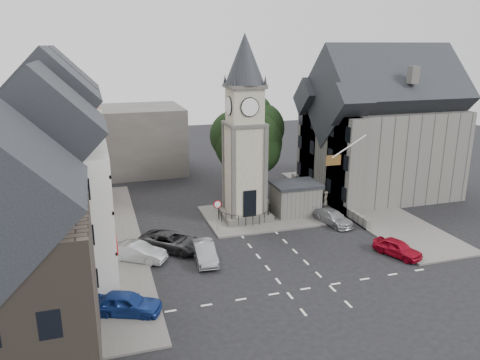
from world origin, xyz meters
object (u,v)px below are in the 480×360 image
object	(u,v)px
stone_shelter	(295,199)
pedestrian	(325,201)
car_east_red	(397,248)
car_west_blue	(126,303)
clock_tower	(245,130)

from	to	relation	value
stone_shelter	pedestrian	distance (m)	3.26
car_east_red	pedestrian	world-z (taller)	pedestrian
car_west_blue	car_east_red	distance (m)	20.10
clock_tower	pedestrian	size ratio (longest dim) A/B	8.47
stone_shelter	car_west_blue	size ratio (longest dim) A/B	1.04
stone_shelter	pedestrian	size ratio (longest dim) A/B	2.24
clock_tower	car_east_red	size ratio (longest dim) A/B	4.38
car_west_blue	pedestrian	bearing A→B (deg)	-34.93
clock_tower	pedestrian	distance (m)	10.74
clock_tower	car_west_blue	bearing A→B (deg)	-131.41
car_west_blue	pedestrian	xyz separation A→B (m)	(19.50, 12.66, 0.25)
clock_tower	pedestrian	world-z (taller)	clock_tower
clock_tower	car_west_blue	world-z (taller)	clock_tower
car_east_red	stone_shelter	bearing A→B (deg)	87.08
car_east_red	clock_tower	bearing A→B (deg)	105.38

